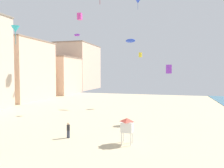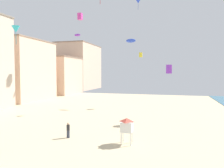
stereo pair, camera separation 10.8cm
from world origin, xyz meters
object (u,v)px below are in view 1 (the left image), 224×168
kite_blue_delta (138,2)px  kite_purple_parafoil (77,35)px  lifeguard_stand (127,125)px  kite_magenta_box (80,16)px  kite_cyan_delta (15,29)px  kite_purple_box (169,69)px  kite_yellow_box (140,55)px  kite_flyer (68,129)px  kite_blue_parafoil (130,41)px

kite_blue_delta → kite_purple_parafoil: bearing=171.8°
lifeguard_stand → kite_magenta_box: 33.01m
kite_cyan_delta → kite_purple_box: 24.79m
lifeguard_stand → kite_blue_delta: 29.34m
lifeguard_stand → kite_blue_delta: bearing=89.6°
kite_cyan_delta → kite_magenta_box: size_ratio=2.08×
lifeguard_stand → kite_purple_box: (3.75, 11.46, 5.61)m
kite_purple_parafoil → kite_yellow_box: 14.95m
kite_cyan_delta → kite_yellow_box: 23.80m
kite_purple_box → kite_flyer: bearing=-132.2°
kite_blue_parafoil → kite_blue_delta: size_ratio=1.07×
kite_yellow_box → lifeguard_stand: bearing=-85.0°
kite_blue_parafoil → kite_magenta_box: 12.46m
kite_cyan_delta → kite_magenta_box: 16.11m
kite_flyer → kite_blue_delta: 29.94m
kite_flyer → kite_cyan_delta: (-13.66, 8.85, 12.98)m
kite_blue_delta → kite_cyan_delta: kite_blue_delta is taller
kite_magenta_box → kite_blue_delta: bearing=-5.7°
kite_blue_parafoil → kite_cyan_delta: 21.96m
kite_blue_delta → kite_flyer: bearing=-100.3°
kite_purple_box → kite_magenta_box: (-19.06, 12.08, 11.73)m
kite_purple_box → kite_cyan_delta: bearing=-174.3°
kite_purple_parafoil → kite_magenta_box: size_ratio=1.02×
kite_flyer → kite_purple_box: size_ratio=1.31×
kite_flyer → lifeguard_stand: 6.48m
kite_flyer → kite_blue_parafoil: (2.21, 24.03, 12.68)m
kite_flyer → kite_blue_parafoil: bearing=137.7°
kite_blue_parafoil → kite_cyan_delta: bearing=-136.3°
kite_purple_parafoil → kite_cyan_delta: bearing=-103.9°
kite_purple_parafoil → kite_cyan_delta: kite_purple_parafoil is taller
kite_purple_box → kite_blue_delta: bearing=119.7°
lifeguard_stand → kite_flyer: bearing=171.3°
lifeguard_stand → kite_blue_delta: kite_blue_delta is taller
kite_blue_parafoil → kite_blue_delta: kite_blue_delta is taller
kite_flyer → kite_magenta_box: size_ratio=1.16×
lifeguard_stand → kite_cyan_delta: kite_cyan_delta is taller
kite_blue_parafoil → kite_purple_box: size_ratio=1.62×
kite_blue_delta → kite_purple_parafoil: size_ratio=1.33×
lifeguard_stand → kite_blue_parafoil: size_ratio=1.25×
kite_blue_parafoil → kite_cyan_delta: kite_cyan_delta is taller
lifeguard_stand → kite_blue_delta: size_ratio=1.34×
kite_purple_parafoil → kite_magenta_box: 4.02m
kite_purple_parafoil → kite_yellow_box: kite_purple_parafoil is taller
kite_purple_parafoil → lifeguard_stand: bearing=-56.1°
lifeguard_stand → kite_purple_parafoil: 32.20m
kite_cyan_delta → kite_purple_parafoil: bearing=76.1°
kite_flyer → kite_blue_delta: kite_blue_delta is taller
kite_magenta_box → kite_yellow_box: (13.19, 0.85, -8.55)m
kite_blue_parafoil → kite_purple_box: (7.95, -12.81, -6.15)m
kite_purple_box → kite_yellow_box: (-5.88, 12.93, 3.19)m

